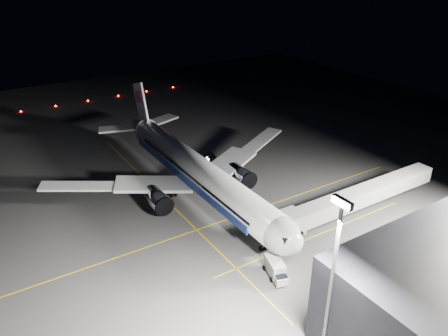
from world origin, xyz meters
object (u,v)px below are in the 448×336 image
Objects in this scene: service_truck at (276,269)px; safety_cone_c at (208,183)px; airliner at (195,170)px; safety_cone_b at (234,180)px; safety_cone_a at (214,188)px; jet_bridge at (354,198)px; floodlight_mast_south at (333,268)px; baggage_tug at (211,158)px.

service_truck is 30.44m from safety_cone_c.
airliner is 101.24× the size of safety_cone_b.
service_truck is 28.00m from safety_cone_a.
jet_bridge is 1.66× the size of floodlight_mast_south.
safety_cone_c is at bearing 180.00° from safety_cone_a.
baggage_tug is at bearing 175.42° from safety_cone_b.
safety_cone_c is (-2.21, 4.00, -4.85)m from airliner.
floodlight_mast_south is at bearing -8.33° from airliner.
airliner is 29.31m from jet_bridge.
service_truck is at bearing -77.46° from jet_bridge.
floodlight_mast_south is at bearing -6.52° from baggage_tug.
floodlight_mast_south is at bearing -53.21° from jet_bridge.
airliner is at bearing -168.66° from service_truck.
airliner is at bearing -31.44° from baggage_tug.
safety_cone_c is (-43.29, 10.01, -12.06)m from floodlight_mast_south.
safety_cone_c is (8.99, -6.11, -0.55)m from baggage_tug.
jet_bridge is at bearing 118.41° from service_truck.
service_truck is 1.85× the size of baggage_tug.
jet_bridge is 67.05× the size of safety_cone_a.
baggage_tug is 4.79× the size of safety_cone_b.
airliner is 27.92m from service_truck.
safety_cone_a is 5.30m from safety_cone_b.
jet_bridge is at bearing 29.07° from safety_cone_c.
safety_cone_c is at bearing -150.93° from jet_bridge.
baggage_tug is 10.79m from safety_cone_b.
safety_cone_a is at bearing -176.90° from service_truck.
service_truck is (-13.50, 3.83, -11.00)m from floodlight_mast_south.
safety_cone_b is (10.74, -0.86, -0.56)m from baggage_tug.
airliner is at bearing -87.15° from safety_cone_b.
airliner is 2.97× the size of floodlight_mast_south.
baggage_tug is 4.64× the size of safety_cone_c.
safety_cone_c reaches higher than safety_cone_b.
baggage_tug is at bearing -166.95° from jet_bridge.
safety_cone_a is (-22.78, -14.06, -4.33)m from jet_bridge.
service_truck is 30.30m from safety_cone_b.
service_truck is at bearing -11.73° from safety_cone_c.
airliner reaches higher than safety_cone_c.
airliner is at bearing -141.96° from jet_bridge.
floodlight_mast_south reaches higher than jet_bridge.
service_truck is at bearing -22.19° from safety_cone_b.
jet_bridge is (23.08, 18.06, -0.58)m from airliner.
service_truck reaches higher than baggage_tug.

